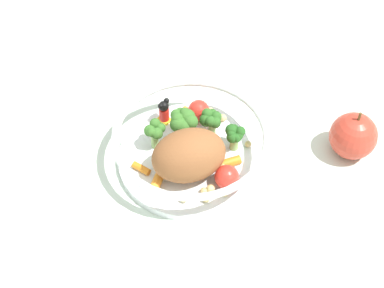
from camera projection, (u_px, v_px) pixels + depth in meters
The scene contains 3 objects.
ground_plane at pixel (182, 157), 0.79m from camera, with size 2.40×2.40×0.00m, color silver.
food_container at pixel (192, 146), 0.76m from camera, with size 0.21×0.21×0.08m.
loose_apple at pixel (353, 136), 0.77m from camera, with size 0.06×0.06×0.08m.
Camera 1 is at (0.43, 0.25, 0.61)m, focal length 54.02 mm.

